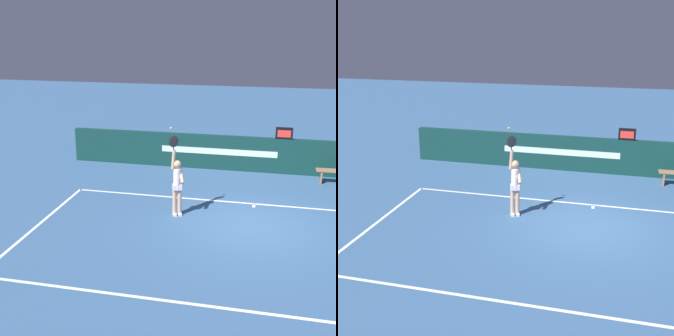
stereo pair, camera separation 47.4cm
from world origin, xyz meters
TOP-DOWN VIEW (x-y plane):
  - ground_plane at (0.00, 0.00)m, footprint 60.00×60.00m
  - court_lines at (0.00, -1.18)m, footprint 11.86×5.91m
  - back_wall at (-0.00, 5.13)m, footprint 14.89×0.27m
  - speed_display at (0.85, 5.13)m, footprint 0.62×0.16m
  - tennis_player at (-2.20, 0.31)m, footprint 0.51×0.45m
  - tennis_ball at (-2.38, 0.29)m, footprint 0.07×0.07m

SIDE VIEW (x-z plane):
  - ground_plane at x=0.00m, z-range 0.00..0.00m
  - court_lines at x=0.00m, z-range 0.00..0.00m
  - back_wall at x=0.00m, z-range 0.00..1.34m
  - tennis_player at x=-2.20m, z-range -0.21..2.23m
  - speed_display at x=0.85m, z-range 1.34..1.76m
  - tennis_ball at x=-2.38m, z-range 2.60..2.67m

